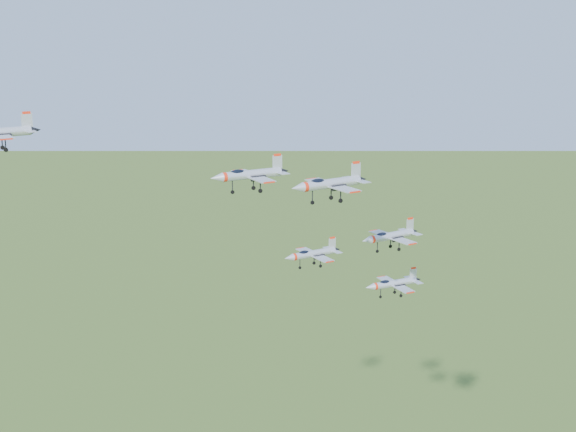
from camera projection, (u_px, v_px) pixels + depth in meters
jet_left_high at (249, 174)px, 113.42m from camera, size 12.35×10.27×3.30m
jet_right_high at (329, 184)px, 94.95m from camera, size 10.89×8.99×2.91m
jet_left_low at (312, 254)px, 130.80m from camera, size 10.84×8.97×2.90m
jet_right_low at (390, 236)px, 116.54m from camera, size 10.56×8.69×2.83m
jet_trail at (393, 283)px, 135.88m from camera, size 11.05×9.27×2.96m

